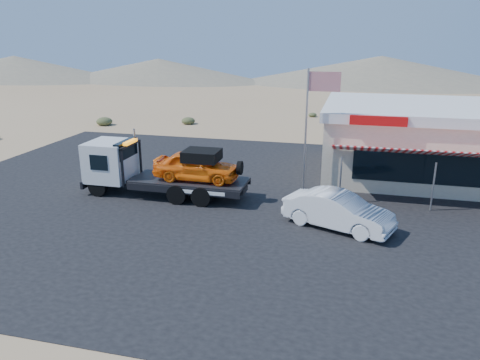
{
  "coord_description": "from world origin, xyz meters",
  "views": [
    {
      "loc": [
        7.03,
        -17.63,
        7.6
      ],
      "look_at": [
        2.33,
        1.01,
        1.5
      ],
      "focal_mm": 35.0,
      "sensor_mm": 36.0,
      "label": 1
    }
  ],
  "objects": [
    {
      "name": "distant_hills",
      "position": [
        -9.77,
        55.14,
        1.89
      ],
      "size": [
        126.0,
        48.0,
        4.2
      ],
      "color": "#726B59",
      "rests_on": "ground"
    },
    {
      "name": "flagpole",
      "position": [
        4.93,
        4.5,
        3.76
      ],
      "size": [
        1.55,
        0.1,
        6.0
      ],
      "color": "#99999E",
      "rests_on": "asphalt_lot"
    },
    {
      "name": "tow_truck",
      "position": [
        -1.92,
        2.3,
        1.41
      ],
      "size": [
        7.84,
        2.32,
        2.62
      ],
      "color": "black",
      "rests_on": "asphalt_lot"
    },
    {
      "name": "desert_scrub",
      "position": [
        -13.49,
        9.88,
        0.3
      ],
      "size": [
        25.09,
        35.73,
        0.73
      ],
      "color": "#414625",
      "rests_on": "ground"
    },
    {
      "name": "jerky_store",
      "position": [
        10.5,
        8.97,
        1.99
      ],
      "size": [
        10.4,
        9.97,
        3.9
      ],
      "color": "#C7B496",
      "rests_on": "asphalt_lot"
    },
    {
      "name": "asphalt_lot",
      "position": [
        2.0,
        3.0,
        0.01
      ],
      "size": [
        32.0,
        24.0,
        0.02
      ],
      "primitive_type": "cube",
      "color": "black",
      "rests_on": "ground"
    },
    {
      "name": "white_sedan",
      "position": [
        6.57,
        0.32,
        0.75
      ],
      "size": [
        4.68,
        3.04,
        1.46
      ],
      "primitive_type": "imported",
      "rotation": [
        0.0,
        0.0,
        1.2
      ],
      "color": "silver",
      "rests_on": "asphalt_lot"
    },
    {
      "name": "ground",
      "position": [
        0.0,
        0.0,
        0.0
      ],
      "size": [
        120.0,
        120.0,
        0.0
      ],
      "primitive_type": "plane",
      "color": "#9C7C59",
      "rests_on": "ground"
    }
  ]
}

